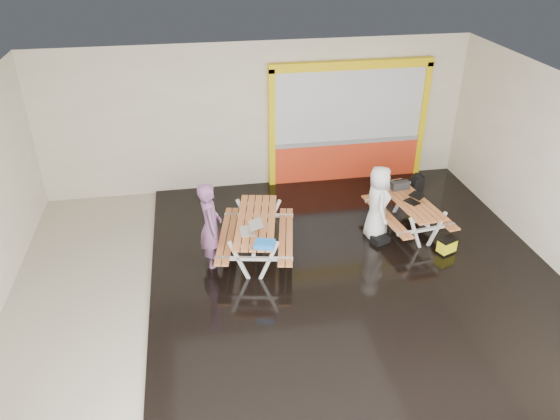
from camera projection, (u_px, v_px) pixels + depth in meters
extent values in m
cube|color=#BBB29E|center=(288.00, 281.00, 9.95)|extent=(10.00, 8.00, 0.01)
cube|color=white|center=(290.00, 96.00, 8.23)|extent=(10.00, 8.00, 0.01)
cube|color=beige|center=(257.00, 118.00, 12.52)|extent=(10.00, 0.01, 3.50)
cube|color=beige|center=(360.00, 373.00, 5.65)|extent=(10.00, 0.01, 3.50)
cube|color=beige|center=(557.00, 175.00, 9.84)|extent=(0.01, 8.00, 3.50)
cube|color=black|center=(354.00, 273.00, 10.12)|extent=(7.50, 7.98, 0.05)
cube|color=red|center=(346.00, 161.00, 13.40)|extent=(3.60, 0.12, 1.00)
cube|color=gray|center=(347.00, 141.00, 13.14)|extent=(3.60, 0.14, 0.10)
cube|color=silver|center=(349.00, 105.00, 12.71)|extent=(3.60, 0.08, 1.72)
cube|color=yellow|center=(272.00, 130.00, 12.65)|extent=(0.14, 0.16, 2.90)
cube|color=yellow|center=(422.00, 121.00, 13.21)|extent=(0.14, 0.16, 2.90)
cube|color=yellow|center=(352.00, 65.00, 12.22)|extent=(3.88, 0.16, 0.20)
cube|color=orange|center=(241.00, 221.00, 10.25)|extent=(0.53, 2.05, 0.04)
cube|color=orange|center=(248.00, 221.00, 10.25)|extent=(0.53, 2.05, 0.04)
cube|color=orange|center=(256.00, 221.00, 10.25)|extent=(0.53, 2.05, 0.04)
cube|color=orange|center=(264.00, 221.00, 10.24)|extent=(0.53, 2.05, 0.04)
cube|color=orange|center=(272.00, 221.00, 10.24)|extent=(0.53, 2.05, 0.04)
cube|color=white|center=(239.00, 261.00, 9.75)|extent=(0.39, 0.14, 0.83)
cube|color=white|center=(269.00, 261.00, 9.74)|extent=(0.39, 0.14, 0.83)
cube|color=white|center=(254.00, 259.00, 9.72)|extent=(1.40, 0.34, 0.06)
cube|color=white|center=(254.00, 246.00, 9.59)|extent=(0.70, 0.20, 0.06)
cube|color=white|center=(246.00, 217.00, 11.11)|extent=(0.39, 0.14, 0.83)
cube|color=white|center=(272.00, 217.00, 11.10)|extent=(0.39, 0.14, 0.83)
cube|color=white|center=(259.00, 215.00, 11.09)|extent=(1.40, 0.34, 0.06)
cube|color=white|center=(259.00, 204.00, 10.95)|extent=(0.70, 0.20, 0.06)
cube|color=white|center=(256.00, 231.00, 10.35)|extent=(0.39, 1.67, 0.06)
cube|color=orange|center=(224.00, 235.00, 10.41)|extent=(0.52, 2.05, 0.04)
cube|color=orange|center=(231.00, 235.00, 10.41)|extent=(0.52, 2.05, 0.04)
cube|color=orange|center=(282.00, 235.00, 10.39)|extent=(0.52, 2.05, 0.04)
cube|color=orange|center=(289.00, 235.00, 10.39)|extent=(0.52, 2.05, 0.04)
cube|color=orange|center=(398.00, 202.00, 11.06)|extent=(0.37, 1.88, 0.04)
cube|color=orange|center=(404.00, 201.00, 11.09)|extent=(0.37, 1.88, 0.04)
cube|color=orange|center=(410.00, 200.00, 11.13)|extent=(0.37, 1.88, 0.04)
cube|color=orange|center=(416.00, 199.00, 11.16)|extent=(0.37, 1.88, 0.04)
cube|color=orange|center=(421.00, 198.00, 11.20)|extent=(0.37, 1.88, 0.04)
cube|color=white|center=(415.00, 233.00, 10.63)|extent=(0.35, 0.10, 0.75)
cube|color=white|center=(437.00, 229.00, 10.76)|extent=(0.35, 0.10, 0.75)
cube|color=white|center=(426.00, 229.00, 10.68)|extent=(1.29, 0.23, 0.06)
cube|color=white|center=(428.00, 219.00, 10.56)|extent=(0.64, 0.14, 0.06)
cube|color=white|center=(382.00, 200.00, 11.82)|extent=(0.35, 0.10, 0.75)
cube|color=white|center=(402.00, 197.00, 11.95)|extent=(0.35, 0.10, 0.75)
cube|color=white|center=(392.00, 197.00, 11.86)|extent=(1.29, 0.23, 0.06)
cube|color=white|center=(393.00, 187.00, 11.74)|extent=(0.64, 0.14, 0.06)
cube|color=white|center=(409.00, 208.00, 11.22)|extent=(0.27, 1.54, 0.06)
cube|color=orange|center=(383.00, 216.00, 11.11)|extent=(0.37, 1.88, 0.04)
cube|color=orange|center=(389.00, 215.00, 11.15)|extent=(0.37, 1.88, 0.04)
cube|color=orange|center=(427.00, 209.00, 11.39)|extent=(0.37, 1.88, 0.04)
cube|color=orange|center=(433.00, 208.00, 11.42)|extent=(0.37, 1.88, 0.04)
imported|color=#7A4B75|center=(210.00, 226.00, 9.97)|extent=(0.44, 0.65, 1.76)
imported|color=white|center=(378.00, 203.00, 10.90)|extent=(0.60, 0.84, 1.60)
cube|color=silver|center=(247.00, 231.00, 9.88)|extent=(0.26, 0.38, 0.02)
cube|color=silver|center=(256.00, 224.00, 9.84)|extent=(0.24, 0.37, 0.07)
cube|color=silver|center=(255.00, 224.00, 9.84)|extent=(0.21, 0.33, 0.06)
cube|color=black|center=(412.00, 202.00, 11.01)|extent=(0.32, 0.36, 0.02)
cube|color=black|center=(417.00, 195.00, 11.02)|extent=(0.31, 0.36, 0.06)
cube|color=silver|center=(417.00, 196.00, 11.02)|extent=(0.27, 0.31, 0.05)
cube|color=blue|center=(265.00, 244.00, 9.42)|extent=(0.41, 0.34, 0.10)
cube|color=black|center=(400.00, 185.00, 11.49)|extent=(0.41, 0.24, 0.17)
cylinder|color=black|center=(400.00, 180.00, 11.43)|extent=(0.29, 0.06, 0.02)
cube|color=black|center=(417.00, 185.00, 11.90)|extent=(0.32, 0.26, 0.40)
cylinder|color=black|center=(418.00, 176.00, 11.80)|extent=(0.23, 0.23, 0.10)
cube|color=black|center=(380.00, 239.00, 10.97)|extent=(0.41, 0.36, 0.13)
cube|color=black|center=(446.00, 252.00, 10.66)|extent=(0.42, 0.35, 0.04)
cube|color=yellow|center=(447.00, 246.00, 10.60)|extent=(0.40, 0.33, 0.27)
cube|color=black|center=(448.00, 240.00, 10.52)|extent=(0.42, 0.35, 0.03)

